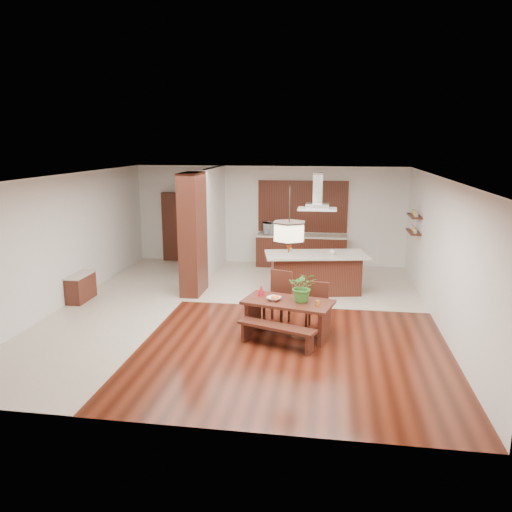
% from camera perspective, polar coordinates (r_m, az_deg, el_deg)
% --- Properties ---
extents(room_shell, '(9.00, 9.04, 2.92)m').
position_cam_1_polar(room_shell, '(10.35, -1.65, 4.44)').
color(room_shell, '#37130A').
rests_on(room_shell, ground).
extents(tile_hallway, '(2.50, 9.00, 0.01)m').
position_cam_1_polar(tile_hallway, '(11.64, -15.09, -5.48)').
color(tile_hallway, beige).
rests_on(tile_hallway, ground).
extents(tile_kitchen, '(5.50, 4.00, 0.01)m').
position_cam_1_polar(tile_kitchen, '(13.09, 5.78, -3.03)').
color(tile_kitchen, beige).
rests_on(tile_kitchen, ground).
extents(soffit_band, '(8.00, 9.00, 0.02)m').
position_cam_1_polar(soffit_band, '(10.27, -1.68, 8.99)').
color(soffit_band, '#3E210F').
rests_on(soffit_band, room_shell).
extents(partition_pier, '(0.45, 1.00, 2.90)m').
position_cam_1_polar(partition_pier, '(11.92, -7.23, 2.49)').
color(partition_pier, black).
rests_on(partition_pier, ground).
extents(partition_stub, '(0.18, 2.40, 2.90)m').
position_cam_1_polar(partition_stub, '(13.93, -4.89, 4.05)').
color(partition_stub, silver).
rests_on(partition_stub, ground).
extents(hallway_console, '(0.37, 0.88, 0.63)m').
position_cam_1_polar(hallway_console, '(12.17, -19.38, -3.43)').
color(hallway_console, black).
rests_on(hallway_console, ground).
extents(hallway_doorway, '(1.10, 0.20, 2.10)m').
position_cam_1_polar(hallway_doorway, '(15.38, -8.62, 3.28)').
color(hallway_doorway, black).
rests_on(hallway_doorway, ground).
extents(rear_counter, '(2.60, 0.62, 0.95)m').
position_cam_1_polar(rear_counter, '(14.64, 5.19, 0.60)').
color(rear_counter, black).
rests_on(rear_counter, ground).
extents(kitchen_window, '(2.60, 0.08, 1.50)m').
position_cam_1_polar(kitchen_window, '(14.68, 5.36, 5.68)').
color(kitchen_window, '#A96A32').
rests_on(kitchen_window, room_shell).
extents(shelf_lower, '(0.26, 0.90, 0.04)m').
position_cam_1_polar(shelf_lower, '(13.02, 17.54, 2.65)').
color(shelf_lower, black).
rests_on(shelf_lower, room_shell).
extents(shelf_upper, '(0.26, 0.90, 0.04)m').
position_cam_1_polar(shelf_upper, '(12.96, 17.66, 4.39)').
color(shelf_upper, black).
rests_on(shelf_upper, room_shell).
extents(dining_table, '(1.80, 1.20, 0.69)m').
position_cam_1_polar(dining_table, '(9.44, 3.67, -6.17)').
color(dining_table, black).
rests_on(dining_table, ground).
extents(dining_bench, '(1.47, 0.79, 0.41)m').
position_cam_1_polar(dining_bench, '(9.03, 2.38, -9.12)').
color(dining_bench, black).
rests_on(dining_bench, ground).
extents(dining_chair_left, '(0.59, 0.59, 1.06)m').
position_cam_1_polar(dining_chair_left, '(10.02, 2.40, -4.87)').
color(dining_chair_left, black).
rests_on(dining_chair_left, ground).
extents(dining_chair_right, '(0.46, 0.46, 0.92)m').
position_cam_1_polar(dining_chair_right, '(9.80, 6.93, -5.81)').
color(dining_chair_right, black).
rests_on(dining_chair_right, ground).
extents(pendant_lantern, '(0.64, 0.64, 1.31)m').
position_cam_1_polar(pendant_lantern, '(9.03, 3.83, 4.33)').
color(pendant_lantern, beige).
rests_on(pendant_lantern, room_shell).
extents(foliage_plant, '(0.53, 0.46, 0.57)m').
position_cam_1_polar(foliage_plant, '(9.28, 5.37, -3.51)').
color(foliage_plant, '#367426').
rests_on(foliage_plant, dining_table).
extents(fruit_bowl, '(0.33, 0.33, 0.06)m').
position_cam_1_polar(fruit_bowl, '(9.39, 2.06, -4.88)').
color(fruit_bowl, beige).
rests_on(fruit_bowl, dining_table).
extents(napkin_cone, '(0.17, 0.17, 0.22)m').
position_cam_1_polar(napkin_cone, '(9.63, 0.60, -3.93)').
color(napkin_cone, '#9F0B16').
rests_on(napkin_cone, dining_table).
extents(gold_ornament, '(0.10, 0.10, 0.11)m').
position_cam_1_polar(gold_ornament, '(9.13, 7.02, -5.37)').
color(gold_ornament, gold).
rests_on(gold_ornament, dining_table).
extents(kitchen_island, '(2.55, 1.48, 0.99)m').
position_cam_1_polar(kitchen_island, '(12.11, 6.82, -1.90)').
color(kitchen_island, black).
rests_on(kitchen_island, ground).
extents(range_hood, '(0.90, 0.55, 0.87)m').
position_cam_1_polar(range_hood, '(11.77, 7.08, 7.35)').
color(range_hood, silver).
rests_on(range_hood, room_shell).
extents(island_cup, '(0.15, 0.15, 0.10)m').
position_cam_1_polar(island_cup, '(11.92, 8.71, 0.44)').
color(island_cup, white).
rests_on(island_cup, kitchen_island).
extents(microwave, '(0.69, 0.56, 0.33)m').
position_cam_1_polar(microwave, '(14.60, 2.00, 3.18)').
color(microwave, silver).
rests_on(microwave, rear_counter).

